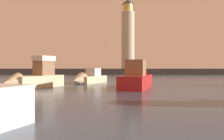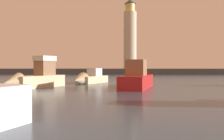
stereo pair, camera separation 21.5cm
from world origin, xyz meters
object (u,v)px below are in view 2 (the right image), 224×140
object	(u,v)px
lighthouse	(130,36)
motorboat_1	(139,79)
motorboat_4	(35,78)
motorboat_6	(88,79)

from	to	relation	value
lighthouse	motorboat_1	bearing A→B (deg)	-91.71
motorboat_1	motorboat_4	world-z (taller)	motorboat_4
motorboat_1	motorboat_4	distance (m)	9.89
motorboat_1	motorboat_4	size ratio (longest dim) A/B	1.20
lighthouse	motorboat_1	size ratio (longest dim) A/B	2.11
lighthouse	motorboat_4	xyz separation A→B (m)	(-11.02, -39.97, -8.74)
motorboat_4	lighthouse	bearing A→B (deg)	74.58
motorboat_6	motorboat_1	bearing A→B (deg)	-43.99
motorboat_6	motorboat_4	bearing A→B (deg)	-125.28
lighthouse	motorboat_6	size ratio (longest dim) A/B	2.88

